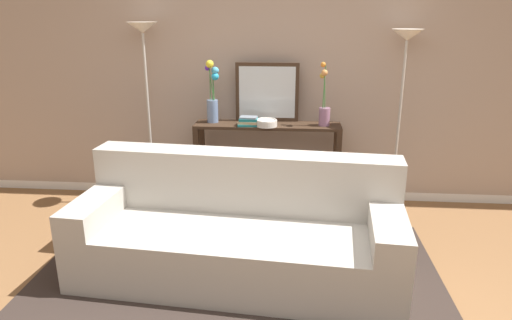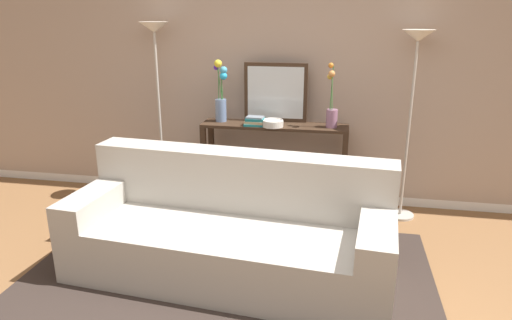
{
  "view_description": "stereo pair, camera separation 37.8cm",
  "coord_description": "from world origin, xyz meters",
  "px_view_note": "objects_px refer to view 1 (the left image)",
  "views": [
    {
      "loc": [
        0.15,
        -2.36,
        1.89
      ],
      "look_at": [
        -0.16,
        1.29,
        0.71
      ],
      "focal_mm": 32.38,
      "sensor_mm": 36.0,
      "label": 1
    },
    {
      "loc": [
        0.52,
        -2.31,
        1.89
      ],
      "look_at": [
        -0.16,
        1.29,
        0.71
      ],
      "focal_mm": 32.38,
      "sensor_mm": 36.0,
      "label": 2
    }
  ],
  "objects_px": {
    "vase_tall_flowers": "(213,97)",
    "vase_short_flowers": "(324,108)",
    "console_table": "(267,151)",
    "book_stack": "(248,121)",
    "book_row_under_console": "(228,200)",
    "wall_mirror": "(267,92)",
    "couch": "(239,235)",
    "floor_lamp_left": "(145,64)",
    "fruit_bowl": "(266,123)",
    "floor_lamp_right": "(404,71)"
  },
  "relations": [
    {
      "from": "vase_short_flowers",
      "to": "floor_lamp_right",
      "type": "bearing_deg",
      "value": 2.2
    },
    {
      "from": "book_stack",
      "to": "book_row_under_console",
      "type": "xyz_separation_m",
      "value": [
        -0.22,
        0.08,
        -0.84
      ]
    },
    {
      "from": "floor_lamp_left",
      "to": "console_table",
      "type": "bearing_deg",
      "value": -0.44
    },
    {
      "from": "couch",
      "to": "floor_lamp_left",
      "type": "relative_size",
      "value": 1.33
    },
    {
      "from": "couch",
      "to": "floor_lamp_left",
      "type": "distance_m",
      "value": 1.98
    },
    {
      "from": "console_table",
      "to": "vase_short_flowers",
      "type": "xyz_separation_m",
      "value": [
        0.53,
        -0.02,
        0.44
      ]
    },
    {
      "from": "floor_lamp_left",
      "to": "wall_mirror",
      "type": "xyz_separation_m",
      "value": [
        1.15,
        0.12,
        -0.27
      ]
    },
    {
      "from": "fruit_bowl",
      "to": "book_stack",
      "type": "relative_size",
      "value": 0.96
    },
    {
      "from": "console_table",
      "to": "book_stack",
      "type": "relative_size",
      "value": 6.67
    },
    {
      "from": "vase_tall_flowers",
      "to": "book_stack",
      "type": "distance_m",
      "value": 0.43
    },
    {
      "from": "couch",
      "to": "book_stack",
      "type": "relative_size",
      "value": 11.41
    },
    {
      "from": "fruit_bowl",
      "to": "book_stack",
      "type": "height_order",
      "value": "book_stack"
    },
    {
      "from": "couch",
      "to": "wall_mirror",
      "type": "distance_m",
      "value": 1.63
    },
    {
      "from": "book_stack",
      "to": "book_row_under_console",
      "type": "distance_m",
      "value": 0.87
    },
    {
      "from": "wall_mirror",
      "to": "vase_short_flowers",
      "type": "relative_size",
      "value": 1.04
    },
    {
      "from": "vase_tall_flowers",
      "to": "vase_short_flowers",
      "type": "distance_m",
      "value": 1.07
    },
    {
      "from": "floor_lamp_right",
      "to": "book_stack",
      "type": "distance_m",
      "value": 1.49
    },
    {
      "from": "vase_short_flowers",
      "to": "book_row_under_console",
      "type": "xyz_separation_m",
      "value": [
        -0.93,
        0.02,
        -0.97
      ]
    },
    {
      "from": "console_table",
      "to": "vase_tall_flowers",
      "type": "distance_m",
      "value": 0.75
    },
    {
      "from": "floor_lamp_right",
      "to": "book_row_under_console",
      "type": "distance_m",
      "value": 2.1
    },
    {
      "from": "console_table",
      "to": "wall_mirror",
      "type": "relative_size",
      "value": 2.28
    },
    {
      "from": "vase_short_flowers",
      "to": "couch",
      "type": "bearing_deg",
      "value": -117.88
    },
    {
      "from": "vase_tall_flowers",
      "to": "fruit_bowl",
      "type": "relative_size",
      "value": 2.98
    },
    {
      "from": "couch",
      "to": "wall_mirror",
      "type": "relative_size",
      "value": 3.91
    },
    {
      "from": "floor_lamp_right",
      "to": "book_stack",
      "type": "xyz_separation_m",
      "value": [
        -1.41,
        -0.09,
        -0.47
      ]
    },
    {
      "from": "couch",
      "to": "console_table",
      "type": "height_order",
      "value": "couch"
    },
    {
      "from": "couch",
      "to": "floor_lamp_right",
      "type": "height_order",
      "value": "floor_lamp_right"
    },
    {
      "from": "couch",
      "to": "book_stack",
      "type": "height_order",
      "value": "book_stack"
    },
    {
      "from": "couch",
      "to": "floor_lamp_left",
      "type": "xyz_separation_m",
      "value": [
        -1.04,
        1.28,
        1.1
      ]
    },
    {
      "from": "wall_mirror",
      "to": "vase_tall_flowers",
      "type": "bearing_deg",
      "value": -168.84
    },
    {
      "from": "floor_lamp_left",
      "to": "floor_lamp_right",
      "type": "distance_m",
      "value": 2.41
    },
    {
      "from": "fruit_bowl",
      "to": "vase_short_flowers",
      "type": "bearing_deg",
      "value": 7.81
    },
    {
      "from": "wall_mirror",
      "to": "vase_tall_flowers",
      "type": "distance_m",
      "value": 0.53
    },
    {
      "from": "console_table",
      "to": "vase_short_flowers",
      "type": "bearing_deg",
      "value": -1.94
    },
    {
      "from": "console_table",
      "to": "floor_lamp_left",
      "type": "relative_size",
      "value": 0.78
    },
    {
      "from": "couch",
      "to": "wall_mirror",
      "type": "bearing_deg",
      "value": 85.23
    },
    {
      "from": "floor_lamp_left",
      "to": "vase_tall_flowers",
      "type": "relative_size",
      "value": 3.0
    },
    {
      "from": "couch",
      "to": "wall_mirror",
      "type": "xyz_separation_m",
      "value": [
        0.12,
        1.4,
        0.83
      ]
    },
    {
      "from": "vase_tall_flowers",
      "to": "book_row_under_console",
      "type": "xyz_separation_m",
      "value": [
        0.13,
        -0.03,
        -1.05
      ]
    },
    {
      "from": "console_table",
      "to": "floor_lamp_left",
      "type": "distance_m",
      "value": 1.43
    },
    {
      "from": "fruit_bowl",
      "to": "book_row_under_console",
      "type": "relative_size",
      "value": 0.62
    },
    {
      "from": "vase_short_flowers",
      "to": "book_row_under_console",
      "type": "height_order",
      "value": "vase_short_flowers"
    },
    {
      "from": "vase_tall_flowers",
      "to": "book_stack",
      "type": "height_order",
      "value": "vase_tall_flowers"
    },
    {
      "from": "couch",
      "to": "vase_short_flowers",
      "type": "height_order",
      "value": "vase_short_flowers"
    },
    {
      "from": "vase_tall_flowers",
      "to": "fruit_bowl",
      "type": "xyz_separation_m",
      "value": [
        0.53,
        -0.12,
        -0.22
      ]
    },
    {
      "from": "couch",
      "to": "fruit_bowl",
      "type": "relative_size",
      "value": 11.91
    },
    {
      "from": "couch",
      "to": "book_stack",
      "type": "xyz_separation_m",
      "value": [
        -0.05,
        1.19,
        0.58
      ]
    },
    {
      "from": "book_stack",
      "to": "floor_lamp_left",
      "type": "bearing_deg",
      "value": 174.78
    },
    {
      "from": "wall_mirror",
      "to": "vase_short_flowers",
      "type": "distance_m",
      "value": 0.58
    },
    {
      "from": "vase_short_flowers",
      "to": "book_stack",
      "type": "relative_size",
      "value": 2.81
    }
  ]
}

